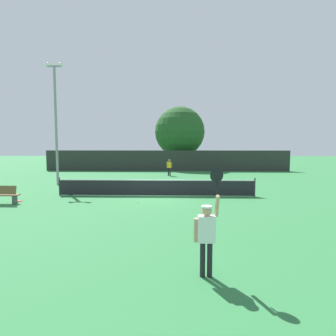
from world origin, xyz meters
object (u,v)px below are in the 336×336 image
courtside_bench (0,195)px  tennis_ball (138,202)px  player_serving (207,230)px  spare_racket (19,201)px  large_tree (180,132)px  parked_car_mid (239,160)px  parked_car_near (181,160)px  light_pole (56,117)px  player_receiving (169,166)px

courtside_bench → tennis_ball: bearing=4.3°
player_serving → spare_racket: 12.23m
large_tree → parked_car_mid: (8.52, 4.90, -3.87)m
tennis_ball → spare_racket: bearing=178.8°
large_tree → courtside_bench: bearing=-113.0°
parked_car_near → parked_car_mid: 8.31m
tennis_ball → parked_car_mid: size_ratio=0.02×
light_pole → large_tree: light_pole is taller
player_serving → light_pole: 17.82m
tennis_ball → courtside_bench: 6.94m
courtside_bench → parked_car_near: 28.16m
spare_racket → courtside_bench: courtside_bench is taller
spare_racket → tennis_ball: bearing=-1.2°
player_receiving → light_pole: (-8.22, -6.34, 4.12)m
tennis_ball → player_receiving: bearing=84.3°
player_receiving → light_pole: bearing=37.6°
parked_car_near → tennis_ball: bearing=-91.3°
player_receiving → parked_car_mid: (9.60, 13.41, -0.17)m
courtside_bench → light_pole: (-0.05, 6.92, 4.59)m
player_receiving → parked_car_mid: size_ratio=0.37×
large_tree → parked_car_near: size_ratio=1.80×
player_receiving → tennis_ball: player_receiving is taller
courtside_bench → light_pole: size_ratio=0.20×
light_pole → parked_car_near: 22.20m
player_serving → parked_car_near: (-0.15, 34.03, -0.30)m
large_tree → parked_car_near: bearing=87.5°
courtside_bench → parked_car_mid: size_ratio=0.42×
light_pole → parked_car_near: light_pole is taller
light_pole → player_receiving: bearing=37.6°
player_receiving → parked_car_near: parked_car_near is taller
courtside_bench → light_pole: light_pole is taller
player_serving → courtside_bench: 12.22m
spare_racket → courtside_bench: 0.98m
tennis_ball → parked_car_mid: (10.87, 26.16, 0.74)m
player_receiving → light_pole: size_ratio=0.17×
spare_racket → large_tree: size_ratio=0.07×
courtside_bench → light_pole: bearing=90.4°
player_serving → large_tree: bearing=90.7°
spare_racket → parked_car_mid: 31.20m
player_serving → parked_car_near: player_serving is taller
spare_racket → parked_car_near: bearing=71.0°
parked_car_near → large_tree: bearing=-88.2°
courtside_bench → light_pole: 8.30m
parked_car_near → parked_car_mid: size_ratio=1.02×
large_tree → parked_car_near: 6.13m
tennis_ball → light_pole: size_ratio=0.01×
parked_car_mid → light_pole: bearing=-134.0°
player_serving → parked_car_mid: bearing=76.6°
light_pole → tennis_ball: bearing=-42.7°
tennis_ball → light_pole: bearing=137.3°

